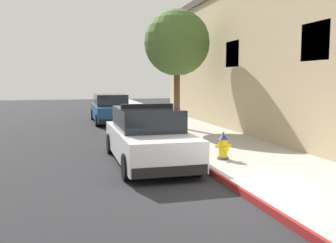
% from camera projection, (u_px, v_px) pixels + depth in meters
% --- Properties ---
extents(ground_plane, '(32.63, 60.00, 0.20)m').
position_uv_depth(ground_plane, '(48.00, 138.00, 16.17)').
color(ground_plane, '#232326').
extents(sidewalk_pavement, '(3.47, 60.00, 0.15)m').
position_uv_depth(sidewalk_pavement, '(182.00, 129.00, 17.70)').
color(sidewalk_pavement, '#ADA89E').
rests_on(sidewalk_pavement, ground).
extents(curb_painted_edge, '(0.08, 60.00, 0.15)m').
position_uv_depth(curb_painted_edge, '(145.00, 130.00, 17.24)').
color(curb_painted_edge, maroon).
rests_on(curb_painted_edge, ground).
extents(storefront_building, '(7.08, 20.27, 6.64)m').
position_uv_depth(storefront_building, '(302.00, 58.00, 17.14)').
color(storefront_building, tan).
rests_on(storefront_building, ground).
extents(police_cruiser, '(1.94, 4.84, 1.68)m').
position_uv_depth(police_cruiser, '(148.00, 137.00, 10.75)').
color(police_cruiser, white).
rests_on(police_cruiser, ground).
extents(parked_car_silver_ahead, '(1.94, 4.84, 1.56)m').
position_uv_depth(parked_car_silver_ahead, '(111.00, 109.00, 20.97)').
color(parked_car_silver_ahead, navy).
rests_on(parked_car_silver_ahead, ground).
extents(fire_hydrant, '(0.44, 0.40, 0.76)m').
position_uv_depth(fire_hydrant, '(223.00, 147.00, 10.55)').
color(fire_hydrant, '#4C4C51').
rests_on(fire_hydrant, sidewalk_pavement).
extents(street_tree, '(2.97, 2.97, 5.35)m').
position_uv_depth(street_tree, '(177.00, 43.00, 17.12)').
color(street_tree, brown).
rests_on(street_tree, sidewalk_pavement).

